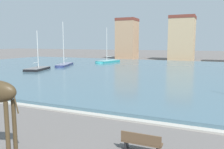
# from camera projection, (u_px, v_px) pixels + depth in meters

# --- Properties ---
(harbor_water) EXTENTS (91.78, 46.81, 0.36)m
(harbor_water) POSITION_uv_depth(u_px,v_px,m) (164.00, 72.00, 36.79)
(harbor_water) COLOR #476675
(harbor_water) RESTS_ON ground
(quay_edge_coping) EXTENTS (91.78, 0.50, 0.12)m
(quay_edge_coping) POSITION_uv_depth(u_px,v_px,m) (95.00, 115.00, 15.30)
(quay_edge_coping) COLOR #ADA89E
(quay_edge_coping) RESTS_ON ground
(sailboat_navy) EXTENTS (4.19, 7.91, 8.80)m
(sailboat_navy) POSITION_uv_depth(u_px,v_px,m) (64.00, 66.00, 44.55)
(sailboat_navy) COLOR navy
(sailboat_navy) RESTS_ON ground
(sailboat_black) EXTENTS (3.67, 6.30, 6.79)m
(sailboat_black) POSITION_uv_depth(u_px,v_px,m) (39.00, 69.00, 38.48)
(sailboat_black) COLOR black
(sailboat_black) RESTS_ON ground
(sailboat_teal) EXTENTS (3.66, 7.62, 8.20)m
(sailboat_teal) POSITION_uv_depth(u_px,v_px,m) (106.00, 62.00, 52.32)
(sailboat_teal) COLOR teal
(sailboat_teal) RESTS_ON ground
(park_bench) EXTENTS (1.80, 0.44, 0.92)m
(park_bench) POSITION_uv_depth(u_px,v_px,m) (141.00, 142.00, 10.10)
(park_bench) COLOR brown
(park_bench) RESTS_ON ground
(townhouse_wide_warehouse) EXTENTS (5.75, 5.86, 12.03)m
(townhouse_wide_warehouse) POSITION_uv_depth(u_px,v_px,m) (127.00, 39.00, 69.28)
(townhouse_wide_warehouse) COLOR tan
(townhouse_wide_warehouse) RESTS_ON ground
(townhouse_narrow_midrow) EXTENTS (6.61, 6.87, 12.00)m
(townhouse_narrow_midrow) POSITION_uv_depth(u_px,v_px,m) (182.00, 38.00, 62.62)
(townhouse_narrow_midrow) COLOR tan
(townhouse_narrow_midrow) RESTS_ON ground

